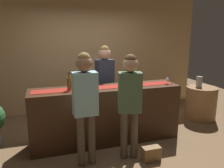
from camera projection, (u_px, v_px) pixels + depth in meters
The scene contains 16 objects.
ground_plane at pixel (106, 140), 4.12m from camera, with size 10.00×10.00×0.00m, color brown.
back_wall at pixel (85, 53), 5.57m from camera, with size 6.00×0.12×2.90m, color tan.
bar_counter at pixel (106, 114), 4.01m from camera, with size 2.62×0.60×1.00m, color #3D2314.
counter_runner_cloth at pixel (106, 87), 3.90m from camera, with size 2.49×0.28×0.01m, color maroon.
wine_bottle_amber at pixel (69, 84), 3.65m from camera, with size 0.07×0.07×0.30m.
wine_bottle_clear at pixel (133, 79), 4.02m from camera, with size 0.07×0.07×0.30m.
wine_bottle_green at pixel (89, 81), 3.82m from camera, with size 0.07×0.07×0.30m.
wine_glass_near_customer at pixel (123, 81), 3.88m from camera, with size 0.07×0.07×0.14m.
wine_glass_mid_counter at pixel (97, 81), 3.87m from camera, with size 0.07×0.07×0.14m.
wine_glass_far_end at pixel (167, 78), 4.12m from camera, with size 0.07×0.07×0.14m.
bartender at pixel (105, 78), 4.47m from camera, with size 0.37×0.25×1.69m.
customer_sipping at pixel (130, 97), 3.33m from camera, with size 0.38×0.27×1.63m.
customer_browsing at pixel (85, 98), 3.15m from camera, with size 0.35×0.23×1.67m.
round_side_table at pixel (201, 103), 5.10m from camera, with size 0.68×0.68×0.74m, color #996B42.
vase_on_side_table at pixel (199, 82), 5.00m from camera, with size 0.13×0.13×0.24m, color #A8A399.
handbag at pixel (151, 154), 3.44m from camera, with size 0.28×0.14×0.22m, color olive.
Camera 1 is at (-1.03, -3.65, 1.92)m, focal length 35.92 mm.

